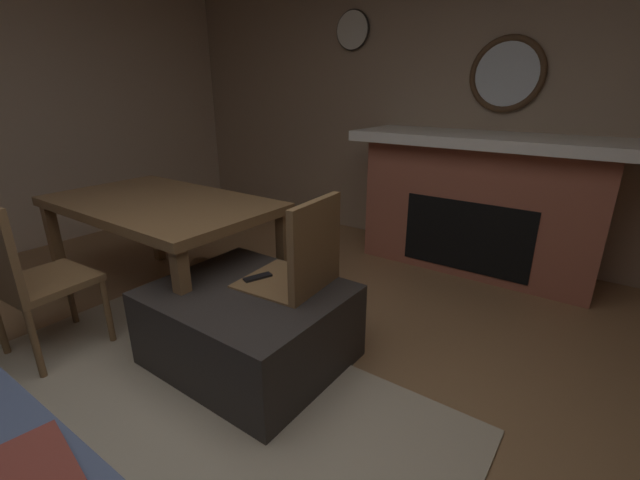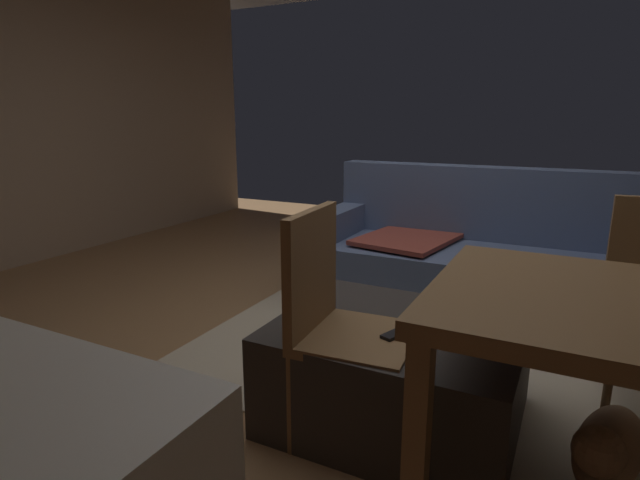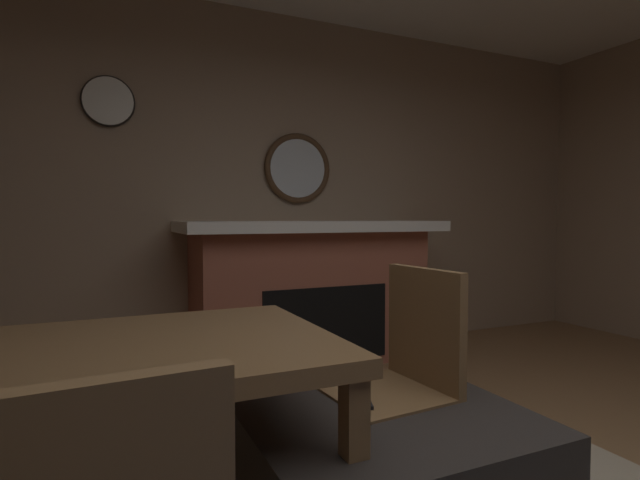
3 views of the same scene
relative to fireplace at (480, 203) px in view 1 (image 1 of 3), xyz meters
The scene contains 12 objects.
floor 2.78m from the fireplace, 85.33° to the left, with size 8.07×8.07×0.00m, color olive.
wall_back_fireplace_side 0.94m from the fireplace, 59.48° to the right, with size 7.13×0.12×2.79m, color #9E846B.
area_rug 2.92m from the fireplace, 77.88° to the left, with size 2.60×2.00×0.01m, color tan.
fireplace is the anchor object (origin of this frame).
round_wall_mirror 1.03m from the fireplace, 90.00° to the right, with size 0.58×0.05×0.58m.
ottoman_coffee_table 2.18m from the fireplace, 73.79° to the left, with size 0.99×0.83×0.44m, color #2D2826.
tv_remote 2.05m from the fireplace, 71.94° to the left, with size 0.05×0.16×0.02m, color black.
dining_table 2.46m from the fireplace, 49.77° to the left, with size 1.59×0.93×0.74m.
dining_chair_north 3.16m from the fireplace, 59.94° to the left, with size 0.47×0.47×0.93m.
dining_chair_west 1.92m from the fireplace, 77.81° to the left, with size 0.47×0.47×0.93m.
small_dog 2.45m from the fireplace, 54.92° to the left, with size 0.32×0.58×0.30m.
wall_clock 2.03m from the fireplace, 11.24° to the right, with size 0.36×0.03×0.36m.
Camera 1 is at (-1.11, 0.76, 1.45)m, focal length 23.63 mm.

